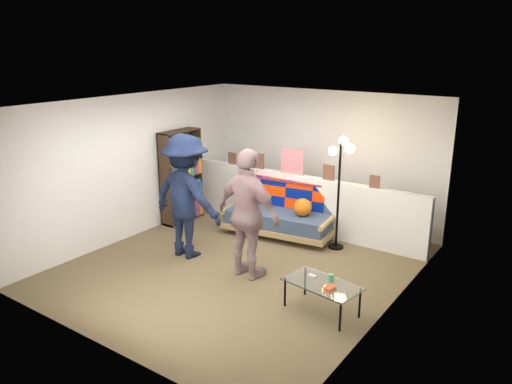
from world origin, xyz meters
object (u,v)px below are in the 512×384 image
futon_sofa (282,213)px  person_right (248,215)px  person_left (186,196)px  bookshelf (181,179)px  coffee_table (323,285)px  floor_lamp (340,171)px

futon_sofa → person_right: bearing=-73.8°
person_left → person_right: (1.21, -0.06, -0.03)m
bookshelf → futon_sofa: bearing=13.9°
bookshelf → coffee_table: 3.99m
futon_sofa → floor_lamp: bearing=0.8°
futon_sofa → person_left: 1.84m
coffee_table → person_right: person_right is taller
coffee_table → person_left: size_ratio=0.52×
person_left → coffee_table: bearing=172.9°
futon_sofa → person_right: person_right is taller
person_left → person_right: person_left is taller
futon_sofa → person_right: 1.80m
futon_sofa → bookshelf: (-1.89, -0.47, 0.41)m
futon_sofa → person_left: (-0.73, -1.59, 0.58)m
bookshelf → person_right: 2.65m
bookshelf → floor_lamp: (2.93, 0.48, 0.49)m
futon_sofa → bookshelf: bookshelf is taller
coffee_table → bookshelf: bearing=158.2°
futon_sofa → person_left: person_left is taller
floor_lamp → person_left: 2.41m
bookshelf → person_left: size_ratio=0.89×
bookshelf → coffee_table: bearing=-21.8°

